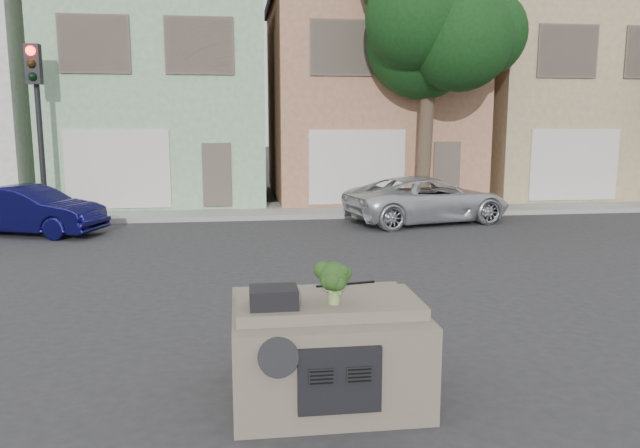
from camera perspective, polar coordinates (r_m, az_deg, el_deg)
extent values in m
plane|color=#303033|center=(9.89, -1.95, -7.98)|extent=(120.00, 120.00, 0.00)
cube|color=gray|center=(20.12, -4.92, 1.22)|extent=(40.00, 3.00, 0.15)
cube|color=#8DB88D|center=(24.04, -14.05, 11.17)|extent=(7.20, 8.20, 7.55)
cube|color=#AC7557|center=(24.40, 4.09, 11.40)|extent=(7.20, 8.20, 7.55)
cube|color=tan|center=(26.94, 20.20, 10.68)|extent=(7.20, 8.20, 7.55)
imported|color=#090838|center=(17.97, -24.92, -0.89)|extent=(4.10, 2.54, 1.28)
imported|color=silver|center=(18.52, 9.77, 0.16)|extent=(5.22, 3.27, 1.34)
cube|color=black|center=(19.70, -24.29, 7.47)|extent=(0.40, 0.40, 5.10)
cube|color=#113412|center=(20.12, 9.76, 13.04)|extent=(4.40, 4.00, 8.50)
cube|color=#6F6355|center=(6.89, 0.54, -10.99)|extent=(2.00, 1.80, 1.12)
cube|color=black|center=(6.30, -4.26, -6.69)|extent=(0.48, 0.38, 0.20)
cube|color=black|center=(7.12, 2.35, -5.50)|extent=(0.69, 0.15, 0.02)
cube|color=#1E3814|center=(6.35, 1.29, -5.37)|extent=(0.46, 0.46, 0.45)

